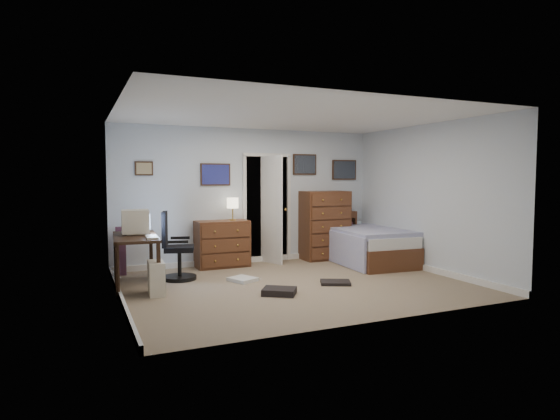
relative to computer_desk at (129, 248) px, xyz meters
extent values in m
cube|color=gray|center=(2.29, -0.77, -0.59)|extent=(5.00, 4.00, 0.02)
cube|color=#311D10|center=(0.09, -0.01, 0.15)|extent=(0.69, 1.35, 0.04)
cube|color=#311D10|center=(-0.21, -0.60, -0.22)|extent=(0.05, 0.05, 0.72)
cube|color=#311D10|center=(0.31, -0.64, -0.22)|extent=(0.05, 0.05, 0.72)
cube|color=#311D10|center=(-0.13, 0.63, -0.22)|extent=(0.05, 0.05, 0.72)
cube|color=#311D10|center=(0.39, 0.59, -0.22)|extent=(0.05, 0.05, 0.72)
cube|color=#311D10|center=(-0.19, 0.01, -0.18)|extent=(0.11, 1.21, 0.51)
cube|color=beige|center=(0.11, 0.14, 0.37)|extent=(0.41, 0.39, 0.34)
cube|color=#8CB2F2|center=(0.31, 0.13, 0.37)|extent=(0.03, 0.28, 0.22)
cube|color=beige|center=(0.11, 0.14, 0.18)|extent=(0.27, 0.27, 0.02)
cube|color=beige|center=(0.27, -0.36, 0.19)|extent=(0.18, 0.41, 0.02)
cube|color=beige|center=(0.29, -0.56, -0.36)|extent=(0.23, 0.44, 0.45)
cube|color=black|center=(0.40, -0.56, -0.36)|extent=(0.03, 0.30, 0.35)
cylinder|color=black|center=(0.77, 0.25, -0.55)|extent=(0.64, 0.64, 0.06)
cylinder|color=black|center=(0.77, 0.25, -0.33)|extent=(0.07, 0.07, 0.40)
cube|color=black|center=(0.77, 0.25, -0.09)|extent=(0.54, 0.54, 0.08)
cube|color=black|center=(0.56, 0.31, 0.21)|extent=(0.16, 0.40, 0.55)
cube|color=black|center=(0.71, 0.02, 0.04)|extent=(0.30, 0.13, 0.04)
cube|color=black|center=(0.84, 0.48, 0.04)|extent=(0.30, 0.13, 0.04)
cube|color=maroon|center=(-0.03, 1.00, -0.19)|extent=(0.17, 0.17, 0.79)
cube|color=brown|center=(1.69, 1.01, -0.17)|extent=(0.94, 0.48, 0.83)
cylinder|color=gold|center=(1.89, 1.01, 0.26)|extent=(0.13, 0.13, 0.02)
cylinder|color=gold|center=(1.89, 1.01, 0.38)|extent=(0.03, 0.03, 0.25)
cylinder|color=beige|center=(1.89, 1.01, 0.56)|extent=(0.21, 0.21, 0.19)
cube|color=black|center=(2.64, 1.53, 0.42)|extent=(0.90, 0.60, 2.00)
cube|color=white|center=(2.19, 1.20, 0.42)|extent=(0.06, 0.05, 2.00)
cube|color=white|center=(3.09, 1.20, 0.42)|extent=(0.06, 0.05, 2.00)
cube|color=white|center=(2.64, 1.20, 1.44)|extent=(0.96, 0.05, 0.06)
cube|color=white|center=(2.60, 1.09, 0.42)|extent=(0.31, 0.77, 2.00)
sphere|color=gold|center=(2.91, 0.94, 0.42)|extent=(0.06, 0.06, 0.06)
cube|color=brown|center=(3.76, 0.98, 0.08)|extent=(0.91, 0.54, 1.33)
cube|color=brown|center=(4.00, 1.11, -0.13)|extent=(1.02, 0.28, 0.92)
cube|color=black|center=(4.00, 1.03, 0.05)|extent=(0.94, 0.13, 0.31)
cube|color=maroon|center=(4.00, 1.03, 0.01)|extent=(0.82, 0.14, 0.22)
cube|color=brown|center=(4.29, 0.40, -0.39)|extent=(1.21, 2.23, 0.38)
cube|color=white|center=(4.29, 0.40, -0.11)|extent=(1.17, 2.19, 0.20)
cube|color=#54569C|center=(4.28, 0.29, 0.01)|extent=(1.26, 1.91, 0.11)
cube|color=#54569C|center=(3.71, 0.32, -0.28)|extent=(0.15, 1.85, 0.59)
cube|color=#75A3BB|center=(4.34, 1.21, 0.06)|extent=(0.62, 0.45, 0.14)
cube|color=#331E11|center=(0.39, 1.21, 1.17)|extent=(0.30, 0.03, 0.24)
cube|color=#9C7555|center=(0.39, 1.19, 1.17)|extent=(0.25, 0.01, 0.19)
cube|color=#331E11|center=(1.64, 1.21, 1.07)|extent=(0.55, 0.03, 0.40)
cube|color=#150D5B|center=(1.64, 1.19, 1.07)|extent=(0.50, 0.01, 0.35)
cube|color=#331E11|center=(3.44, 1.21, 1.27)|extent=(0.50, 0.03, 0.40)
cube|color=black|center=(3.44, 1.19, 1.27)|extent=(0.45, 0.01, 0.35)
cube|color=#331E11|center=(4.34, 1.21, 1.17)|extent=(0.55, 0.03, 0.40)
cube|color=black|center=(4.34, 1.19, 1.17)|extent=(0.50, 0.01, 0.35)
cube|color=silver|center=(1.64, -0.25, -0.56)|extent=(0.46, 0.49, 0.06)
cube|color=black|center=(2.86, -0.99, -0.56)|extent=(0.54, 0.49, 0.04)
cube|color=black|center=(1.83, -1.24, -0.54)|extent=(0.55, 0.52, 0.09)
camera|label=1|loc=(-0.70, -6.99, 1.02)|focal=30.00mm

